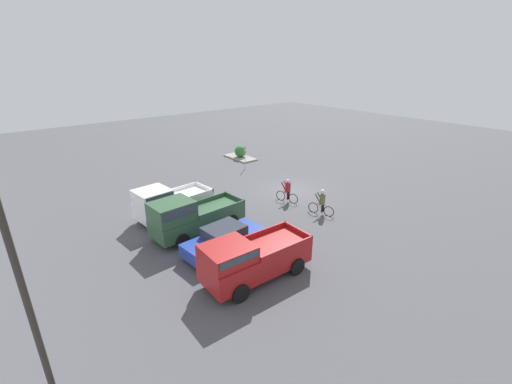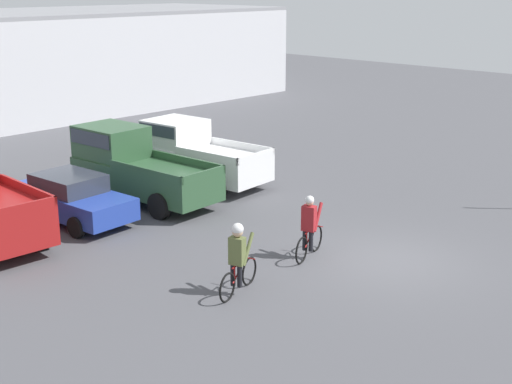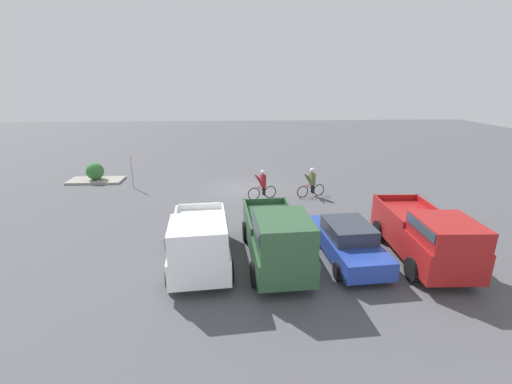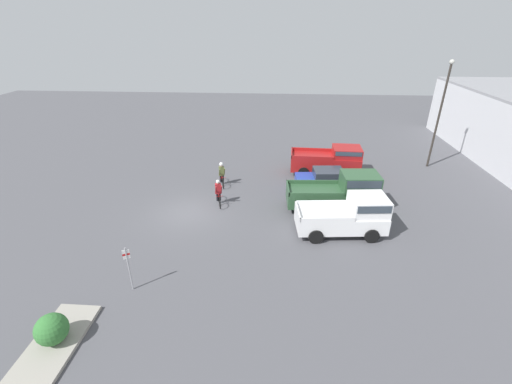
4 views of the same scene
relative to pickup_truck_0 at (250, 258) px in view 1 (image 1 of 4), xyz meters
The scene contains 11 objects.
ground_plane 11.70m from the pickup_truck_0, 54.19° to the right, with size 80.00×80.00×0.00m, color #4C4C51.
pickup_truck_0 is the anchor object (origin of this frame).
sedan_0 2.85m from the pickup_truck_0, ahead, with size 2.18×4.57×1.47m.
pickup_truck_1 5.55m from the pickup_truck_0, ahead, with size 2.39×5.65×2.37m.
pickup_truck_2 8.34m from the pickup_truck_0, ahead, with size 2.56×4.98×2.21m.
cyclist_0 9.50m from the pickup_truck_0, 54.51° to the right, with size 1.70×0.61×1.73m.
cyclist_1 8.39m from the pickup_truck_0, 72.04° to the right, with size 1.74×0.62×1.77m.
fire_lane_sign 17.04m from the pickup_truck_0, 36.88° to the right, with size 0.16×0.28×2.21m.
lamppost 9.26m from the pickup_truck_0, 104.28° to the left, with size 0.36×0.36×8.23m.
curb_island 20.49m from the pickup_truck_0, 35.65° to the right, with size 3.56×1.71×0.15m, color gray.
shrub 20.46m from the pickup_truck_0, 35.65° to the right, with size 1.15×1.15×1.15m.
Camera 1 is at (-17.25, 17.69, 9.63)m, focal length 24.00 mm.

